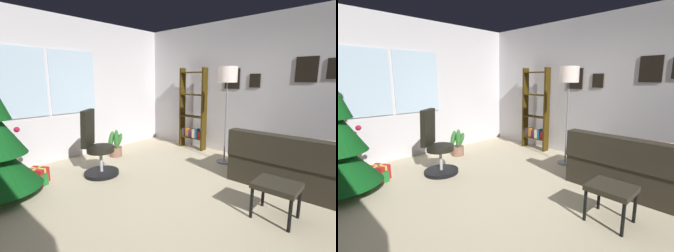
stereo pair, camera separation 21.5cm
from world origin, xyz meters
TOP-DOWN VIEW (x-y plane):
  - ground_plane at (0.00, 0.00)m, footprint 4.81×6.01m
  - wall_back_with_windows at (-0.02, 3.05)m, footprint 4.81×0.12m
  - wall_right_with_frames at (2.45, -0.00)m, footprint 0.12×6.01m
  - couch at (1.62, -0.91)m, footprint 1.48×1.83m
  - footstool at (0.47, -0.83)m, footprint 0.41×0.47m
  - gift_box_red at (-0.96, 2.20)m, footprint 0.31×0.34m
  - gift_box_green at (-1.03, 2.13)m, footprint 0.31×0.37m
  - office_chair at (-0.17, 1.80)m, footprint 0.59×0.59m
  - bookshelf at (2.19, 1.59)m, footprint 0.18×0.64m
  - floor_lamp at (1.78, 0.54)m, footprint 0.34×0.34m
  - potted_plant at (0.64, 2.40)m, footprint 0.38×0.30m

SIDE VIEW (x-z plane):
  - ground_plane at x=0.00m, z-range -0.10..0.00m
  - gift_box_green at x=-1.03m, z-range 0.00..0.17m
  - gift_box_red at x=-0.96m, z-range 0.00..0.24m
  - potted_plant at x=0.64m, z-range -0.04..0.50m
  - couch at x=1.62m, z-range -0.11..0.70m
  - footstool at x=0.47m, z-range 0.15..0.58m
  - office_chair at x=-0.17m, z-range -0.13..0.96m
  - bookshelf at x=2.19m, z-range -0.12..1.69m
  - wall_right_with_frames at x=2.45m, z-range 0.00..2.74m
  - wall_back_with_windows at x=-0.02m, z-range 0.01..2.74m
  - floor_lamp at x=1.78m, z-range 0.62..2.40m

